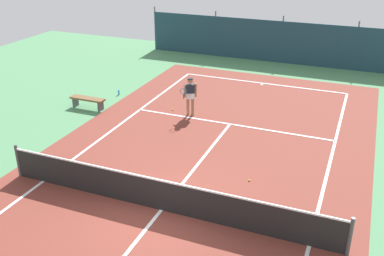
{
  "coord_description": "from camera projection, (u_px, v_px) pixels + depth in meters",
  "views": [
    {
      "loc": [
        4.71,
        -9.32,
        7.33
      ],
      "look_at": [
        -0.56,
        3.67,
        0.9
      ],
      "focal_mm": 41.43,
      "sensor_mm": 36.0,
      "label": 1
    }
  ],
  "objects": [
    {
      "name": "ground_plane",
      "position": [
        161.0,
        210.0,
        12.51
      ],
      "size": [
        36.0,
        36.0,
        0.0
      ],
      "primitive_type": "plane",
      "color": "#4C8456"
    },
    {
      "name": "court_surface",
      "position": [
        161.0,
        210.0,
        12.51
      ],
      "size": [
        11.02,
        26.6,
        0.01
      ],
      "color": "brown",
      "rests_on": "ground"
    },
    {
      "name": "tennis_net",
      "position": [
        161.0,
        195.0,
        12.3
      ],
      "size": [
        10.12,
        0.1,
        1.1
      ],
      "color": "black",
      "rests_on": "ground"
    },
    {
      "name": "back_fence",
      "position": [
        282.0,
        49.0,
        26.13
      ],
      "size": [
        16.3,
        0.98,
        2.7
      ],
      "color": "#1E3D4C",
      "rests_on": "ground"
    },
    {
      "name": "tennis_player",
      "position": [
        190.0,
        94.0,
        18.35
      ],
      "size": [
        0.56,
        0.83,
        1.64
      ],
      "rotation": [
        0.0,
        0.0,
        3.56
      ],
      "color": "#9E7051",
      "rests_on": "ground"
    },
    {
      "name": "tennis_ball_near_player",
      "position": [
        249.0,
        180.0,
        13.91
      ],
      "size": [
        0.07,
        0.07,
        0.07
      ],
      "primitive_type": "sphere",
      "color": "#CCDB33",
      "rests_on": "ground"
    },
    {
      "name": "tennis_ball_midcourt",
      "position": [
        173.0,
        110.0,
        19.24
      ],
      "size": [
        0.07,
        0.07,
        0.07
      ],
      "primitive_type": "sphere",
      "color": "#CCDB33",
      "rests_on": "ground"
    },
    {
      "name": "courtside_bench",
      "position": [
        88.0,
        100.0,
        19.32
      ],
      "size": [
        1.6,
        0.4,
        0.49
      ],
      "color": "brown",
      "rests_on": "ground"
    },
    {
      "name": "water_bottle",
      "position": [
        119.0,
        92.0,
        20.98
      ],
      "size": [
        0.08,
        0.08,
        0.24
      ],
      "primitive_type": "cylinder",
      "color": "#338CD8",
      "rests_on": "ground"
    }
  ]
}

